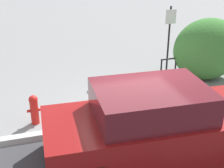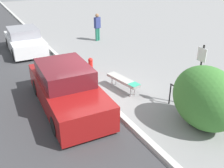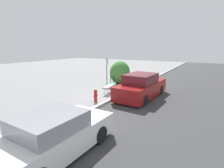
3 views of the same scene
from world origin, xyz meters
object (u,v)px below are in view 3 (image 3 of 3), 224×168
(fire_hydrant, at_px, (96,95))
(parked_car_far, at_px, (54,135))
(parked_car_near, at_px, (141,87))
(sign_post, at_px, (107,69))
(bench, at_px, (110,86))
(bike_rack, at_px, (112,80))

(fire_hydrant, height_order, parked_car_far, parked_car_far)
(parked_car_near, bearing_deg, sign_post, 63.78)
(bench, distance_m, sign_post, 2.98)
(fire_hydrant, relative_size, parked_car_near, 0.16)
(bike_rack, bearing_deg, parked_car_near, -120.09)
(fire_hydrant, bearing_deg, parked_car_far, -158.05)
(bike_rack, xyz_separation_m, parked_car_near, (-1.94, -3.34, 0.19))
(bench, bearing_deg, sign_post, 26.70)
(bike_rack, height_order, parked_car_far, parked_car_far)
(sign_post, relative_size, fire_hydrant, 3.01)
(bench, relative_size, sign_post, 0.74)
(parked_car_far, bearing_deg, parked_car_near, 1.17)
(sign_post, xyz_separation_m, fire_hydrant, (-4.58, -2.06, -0.98))
(parked_car_near, distance_m, parked_car_far, 7.25)
(bike_rack, height_order, sign_post, sign_post)
(bench, height_order, fire_hydrant, fire_hydrant)
(bike_rack, xyz_separation_m, parked_car_far, (-9.18, -3.33, 0.12))
(sign_post, bearing_deg, parked_car_near, -118.99)
(bike_rack, bearing_deg, parked_car_far, -160.09)
(bench, relative_size, parked_car_near, 0.36)
(bench, bearing_deg, parked_car_far, -170.90)
(parked_car_near, bearing_deg, fire_hydrant, 142.27)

